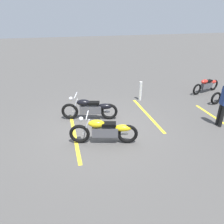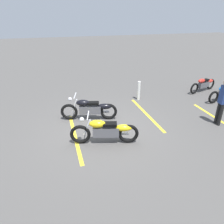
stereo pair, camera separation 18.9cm
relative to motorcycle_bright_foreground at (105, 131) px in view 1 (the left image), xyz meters
name	(u,v)px [view 1 (the left image)]	position (x,y,z in m)	size (l,w,h in m)	color
ground_plane	(101,129)	(0.04, 0.90, -0.46)	(60.00, 60.00, 0.00)	#514F4C
motorcycle_bright_foreground	(105,131)	(0.00, 0.00, 0.00)	(2.19, 0.75, 1.04)	black
motorcycle_dark_foreground	(91,108)	(-0.21, 1.78, 0.00)	(2.19, 0.76, 1.04)	black
motorcycle_row_far_right	(207,85)	(6.19, 3.41, -0.06)	(1.88, 0.66, 0.73)	black
bystander_near_row	(224,101)	(4.41, 0.13, 0.54)	(0.23, 0.30, 1.79)	black
bollard_post	(140,91)	(2.39, 3.21, 0.00)	(0.14, 0.14, 0.92)	white
parking_stripe_near	(75,136)	(-0.96, 0.64, -0.46)	(3.20, 0.12, 0.01)	yellow
parking_stripe_mid	(147,114)	(2.14, 1.64, -0.46)	(3.20, 0.12, 0.01)	yellow
parking_stripe_far	(221,121)	(4.73, 0.36, -0.46)	(3.20, 0.12, 0.01)	yellow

